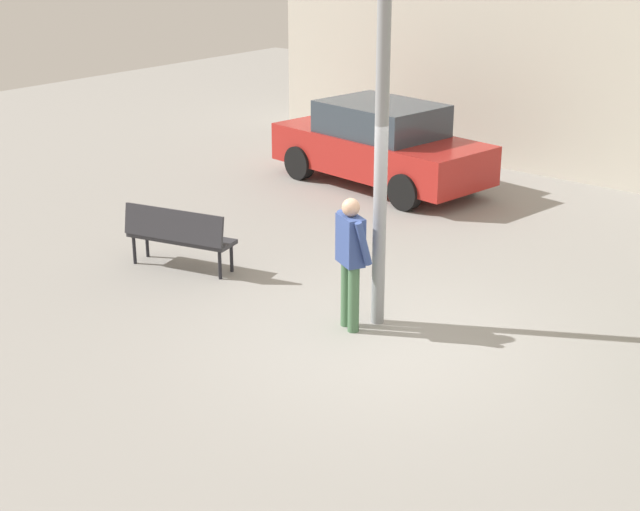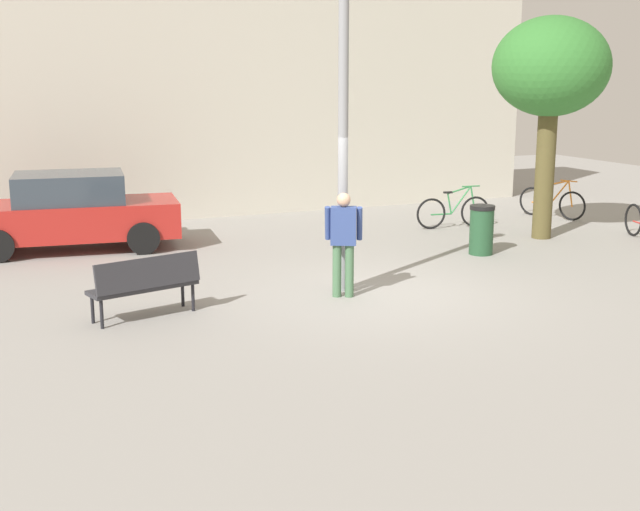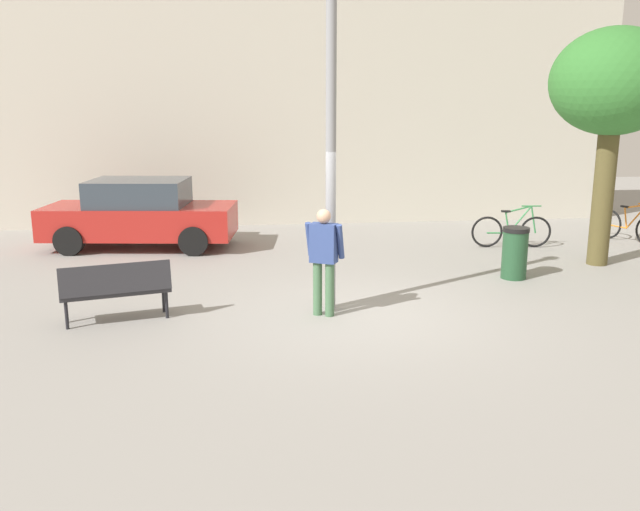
{
  "view_description": "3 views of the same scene",
  "coord_description": "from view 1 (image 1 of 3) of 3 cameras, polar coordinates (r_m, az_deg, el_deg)",
  "views": [
    {
      "loc": [
        5.98,
        -8.43,
        4.88
      ],
      "look_at": [
        -0.96,
        -0.03,
        0.88
      ],
      "focal_mm": 53.34,
      "sensor_mm": 36.0,
      "label": 1
    },
    {
      "loc": [
        -5.93,
        -11.5,
        3.48
      ],
      "look_at": [
        -0.88,
        0.2,
        0.67
      ],
      "focal_mm": 46.39,
      "sensor_mm": 36.0,
      "label": 2
    },
    {
      "loc": [
        -1.78,
        -9.81,
        3.24
      ],
      "look_at": [
        -0.61,
        -0.01,
        0.97
      ],
      "focal_mm": 37.53,
      "sensor_mm": 36.0,
      "label": 3
    }
  ],
  "objects": [
    {
      "name": "person_by_lamppost",
      "position": [
        11.4,
        1.85,
        0.05
      ],
      "size": [
        0.63,
        0.47,
        1.67
      ],
      "color": "#47704C",
      "rests_on": "ground_plane"
    },
    {
      "name": "lamppost",
      "position": [
        11.1,
        3.76,
        9.34
      ],
      "size": [
        0.28,
        0.28,
        5.13
      ],
      "color": "gray",
      "rests_on": "ground_plane"
    },
    {
      "name": "parked_car_red",
      "position": [
        17.63,
        3.66,
        6.66
      ],
      "size": [
        4.38,
        2.23,
        1.55
      ],
      "color": "#AD231E",
      "rests_on": "ground_plane"
    },
    {
      "name": "park_bench",
      "position": [
        13.59,
        -8.51,
        1.33
      ],
      "size": [
        1.67,
        0.86,
        0.92
      ],
      "color": "#2D2D33",
      "rests_on": "ground_plane"
    },
    {
      "name": "ground_plane",
      "position": [
        11.43,
        3.84,
        -5.16
      ],
      "size": [
        36.0,
        36.0,
        0.0
      ],
      "primitive_type": "plane",
      "color": "gray"
    }
  ]
}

